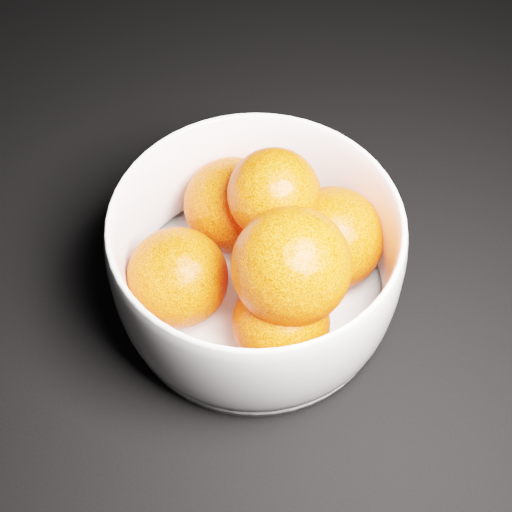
# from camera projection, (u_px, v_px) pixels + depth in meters

# --- Properties ---
(bowl) EXTENTS (0.24, 0.24, 0.11)m
(bowl) POSITION_uv_depth(u_px,v_px,m) (256.00, 260.00, 0.58)
(bowl) COLOR white
(bowl) RESTS_ON ground
(orange_pile) EXTENTS (0.20, 0.18, 0.14)m
(orange_pile) POSITION_uv_depth(u_px,v_px,m) (266.00, 249.00, 0.57)
(orange_pile) COLOR #FD450C
(orange_pile) RESTS_ON bowl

